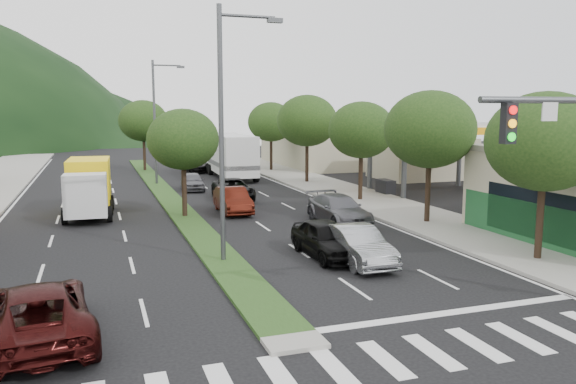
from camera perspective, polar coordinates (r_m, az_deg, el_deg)
name	(u,v)px	position (r m, az deg, el deg)	size (l,w,h in m)	color
ground	(289,338)	(15.50, 0.07, -14.61)	(160.00, 160.00, 0.00)	black
sidewalk_right	(337,190)	(42.57, 4.96, 0.22)	(5.00, 90.00, 0.15)	gray
median	(164,192)	(42.18, -12.48, -0.05)	(1.60, 56.00, 0.12)	#233C15
crosswalk	(317,370)	(13.79, 2.93, -17.63)	(19.00, 2.20, 0.01)	silver
gas_canopy	(435,129)	(42.69, 14.75, 6.16)	(12.20, 8.20, 5.25)	silver
bldg_right_far	(325,142)	(62.46, 3.78, 5.12)	(10.00, 16.00, 5.20)	#BBB194
tree_r_a	(545,142)	(24.20, 24.65, 4.67)	(4.60, 4.60, 6.63)	black
tree_r_b	(430,130)	(30.48, 14.23, 6.17)	(4.80, 4.80, 6.94)	black
tree_r_c	(361,130)	(37.43, 7.47, 6.26)	(4.40, 4.40, 6.48)	black
tree_r_d	(307,121)	(46.59, 1.95, 7.24)	(5.00, 5.00, 7.17)	black
tree_r_e	(271,122)	(56.04, -1.74, 7.12)	(4.60, 4.60, 6.71)	black
tree_med_near	(183,139)	(31.88, -10.63, 5.27)	(4.00, 4.00, 6.02)	black
tree_med_far	(143,121)	(57.69, -14.50, 7.01)	(4.80, 4.80, 6.94)	black
streetlight_near	(226,122)	(22.04, -6.29, 7.08)	(2.60, 0.25, 10.00)	#47494C
streetlight_mid	(157,116)	(46.75, -13.16, 7.53)	(2.60, 0.25, 10.00)	#47494C
sedan_silver	(357,245)	(22.49, 6.99, -5.37)	(1.57, 4.51, 1.49)	#929599
suv_maroon	(37,312)	(16.43, -24.13, -11.07)	(2.61, 5.66, 1.57)	black
car_queue_a	(327,239)	(23.34, 3.96, -4.76)	(1.82, 4.51, 1.54)	black
car_queue_b	(339,209)	(30.23, 5.18, -1.78)	(2.14, 5.26, 1.53)	#535358
car_queue_c	(233,200)	(33.44, -5.63, -0.84)	(1.58, 4.54, 1.50)	#47140B
car_queue_d	(233,189)	(38.54, -5.60, 0.30)	(2.33, 5.06, 1.41)	black
car_queue_e	(193,181)	(43.37, -9.67, 1.07)	(1.58, 3.94, 1.34)	#56565C
car_queue_f	(195,165)	(56.15, -9.40, 2.70)	(1.86, 4.58, 1.33)	black
box_truck	(89,189)	(34.34, -19.57, 0.26)	(2.83, 6.64, 3.22)	silver
motorhome	(231,155)	(50.67, -5.84, 3.76)	(3.49, 10.21, 3.88)	silver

